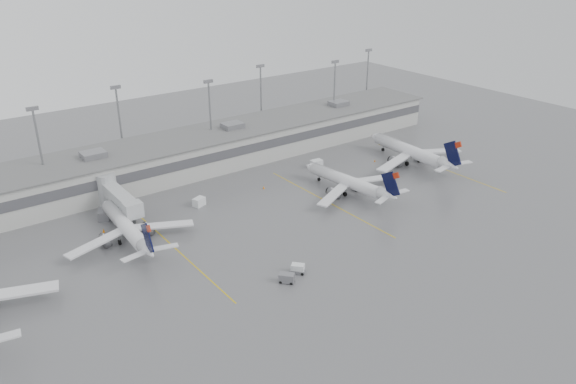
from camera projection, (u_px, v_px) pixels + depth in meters
ground at (339, 278)px, 92.71m from camera, size 260.00×260.00×0.00m
terminal at (179, 155)px, 133.55m from camera, size 152.00×17.00×9.45m
light_masts at (166, 118)px, 134.57m from camera, size 142.40×8.00×20.60m
jet_bridge_right at (115, 195)px, 113.59m from camera, size 4.00×17.20×7.00m
stand_markings at (259, 224)px, 110.32m from camera, size 105.25×40.00×0.01m
jet_mid_left at (127, 228)px, 103.04m from camera, size 24.12×27.07×8.75m
jet_mid_right at (350, 182)px, 122.68m from camera, size 24.05×27.08×8.77m
jet_far_right at (412, 152)px, 139.05m from camera, size 27.28×30.64×9.91m
baggage_tug at (298, 269)px, 93.93m from camera, size 2.79×2.87×1.60m
baggage_cart at (287, 278)px, 91.23m from camera, size 2.71×2.80×1.60m
gse_uld_b at (199, 202)px, 117.57m from camera, size 2.94×2.46×1.78m
gse_uld_c at (316, 164)px, 137.33m from camera, size 2.89×2.07×1.94m
gse_loader at (104, 214)px, 111.96m from camera, size 3.13×3.77×2.02m
cone_b at (104, 231)px, 107.00m from camera, size 0.49×0.49×0.78m
cone_c at (264, 187)px, 125.82m from camera, size 0.44×0.44×0.70m
cone_d at (375, 161)px, 141.18m from camera, size 0.39×0.39×0.63m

